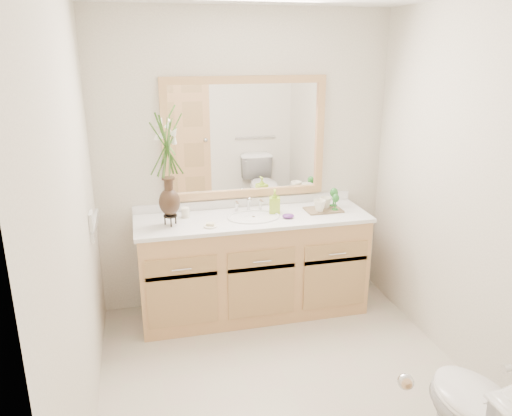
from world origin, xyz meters
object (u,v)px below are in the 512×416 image
object	(u,v)px
soap_bottle	(275,202)
tray	(323,210)
flower_vase	(167,158)
tumbler	(185,213)

from	to	relation	value
soap_bottle	tray	world-z (taller)	soap_bottle
flower_vase	tray	size ratio (longest dim) A/B	2.62
flower_vase	tumbler	xyz separation A→B (m)	(0.13, 0.15, -0.47)
tray	tumbler	bearing A→B (deg)	174.06
flower_vase	tray	distance (m)	1.34
tumbler	flower_vase	bearing A→B (deg)	-130.39
flower_vase	soap_bottle	bearing A→B (deg)	6.82
flower_vase	tray	world-z (taller)	flower_vase
flower_vase	tumbler	size ratio (longest dim) A/B	9.43
tumbler	soap_bottle	bearing A→B (deg)	-3.89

